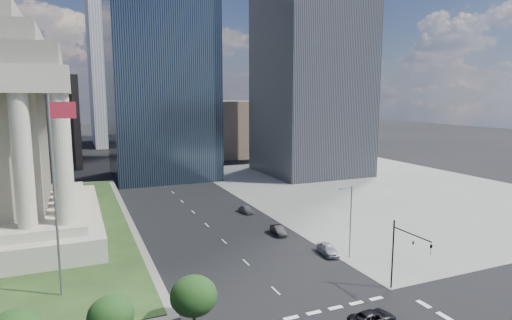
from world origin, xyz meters
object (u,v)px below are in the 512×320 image
pickup_truck (373,318)px  flagpole (56,186)px  parked_sedan_mid (278,230)px  traffic_signal_ne (405,249)px  parked_sedan_near (328,249)px  parked_sedan_far (246,209)px  street_lamp_north (350,218)px

pickup_truck → flagpole: bearing=60.3°
pickup_truck → parked_sedan_mid: 28.13m
flagpole → pickup_truck: (27.26, -14.13, -12.44)m
flagpole → pickup_truck: 33.13m
flagpole → traffic_signal_ne: size_ratio=2.50×
parked_sedan_mid → parked_sedan_near: bearing=-71.1°
pickup_truck → parked_sedan_far: bearing=-7.2°
parked_sedan_near → flagpole: bearing=-166.8°
pickup_truck → parked_sedan_near: size_ratio=1.06×
parked_sedan_near → parked_sedan_mid: parked_sedan_near is taller
street_lamp_north → parked_sedan_mid: 14.38m
parked_sedan_mid → parked_sedan_far: (0.00, 13.63, -0.01)m
flagpole → street_lamp_north: size_ratio=2.00×
flagpole → parked_sedan_near: size_ratio=4.40×
traffic_signal_ne → pickup_truck: (-7.07, -3.82, -4.58)m
parked_sedan_far → pickup_truck: bearing=-100.3°
flagpole → parked_sedan_mid: flagpole is taller
pickup_truck → parked_sedan_near: bearing=-21.6°
parked_sedan_mid → parked_sedan_far: bearing=95.6°
pickup_truck → parked_sedan_far: (3.57, 41.53, 0.02)m
traffic_signal_ne → parked_sedan_far: 38.14m
pickup_truck → parked_sedan_mid: bearing=-9.6°
parked_sedan_mid → flagpole: bearing=-150.3°
pickup_truck → parked_sedan_far: size_ratio=1.19×
traffic_signal_ne → parked_sedan_far: traffic_signal_ne is taller
flagpole → parked_sedan_far: 43.08m
traffic_signal_ne → parked_sedan_far: (-3.50, 37.71, -4.56)m
traffic_signal_ne → parked_sedan_mid: size_ratio=1.90×
pickup_truck → parked_sedan_mid: (3.57, 27.90, 0.02)m
traffic_signal_ne → pickup_truck: traffic_signal_ne is taller
street_lamp_north → parked_sedan_mid: size_ratio=2.37×
parked_sedan_far → traffic_signal_ne: bearing=-90.1°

